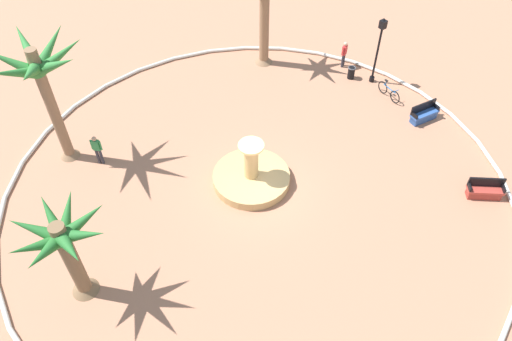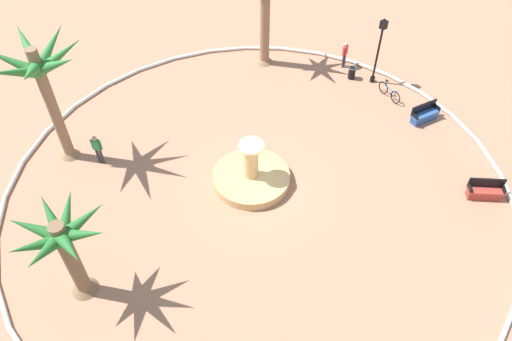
% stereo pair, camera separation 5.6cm
% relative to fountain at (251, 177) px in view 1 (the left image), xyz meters
% --- Properties ---
extents(ground_plane, '(80.00, 80.00, 0.00)m').
position_rel_fountain_xyz_m(ground_plane, '(-0.47, -0.03, -0.33)').
color(ground_plane, tan).
extents(plaza_curb, '(23.14, 23.14, 0.20)m').
position_rel_fountain_xyz_m(plaza_curb, '(-0.47, -0.03, -0.23)').
color(plaza_curb, silver).
rests_on(plaza_curb, ground).
extents(fountain, '(3.59, 3.59, 2.36)m').
position_rel_fountain_xyz_m(fountain, '(0.00, 0.00, 0.00)').
color(fountain, tan).
rests_on(fountain, ground).
extents(palm_tree_by_curb, '(3.55, 3.53, 4.33)m').
position_rel_fountain_xyz_m(palm_tree_by_curb, '(-0.62, 8.54, 2.75)').
color(palm_tree_by_curb, brown).
rests_on(palm_tree_by_curb, ground).
extents(palm_tree_mid_plaza, '(4.42, 4.27, 6.32)m').
position_rel_fountain_xyz_m(palm_tree_mid_plaza, '(6.75, 6.00, 4.35)').
color(palm_tree_mid_plaza, '#8E6B4C').
rests_on(palm_tree_mid_plaza, ground).
extents(bench_west, '(0.75, 1.66, 1.00)m').
position_rel_fountain_xyz_m(bench_west, '(-2.00, -9.83, 0.02)').
color(bench_west, '#335BA8').
rests_on(bench_west, ground).
extents(bench_north, '(1.42, 1.54, 1.00)m').
position_rel_fountain_xyz_m(bench_north, '(-7.12, -7.79, 0.02)').
color(bench_north, '#B73D33').
rests_on(bench_north, ground).
extents(lamppost, '(0.32, 0.32, 4.00)m').
position_rel_fountain_xyz_m(lamppost, '(2.00, -10.19, 2.02)').
color(lamppost, black).
rests_on(lamppost, ground).
extents(trash_bin, '(0.46, 0.46, 0.73)m').
position_rel_fountain_xyz_m(trash_bin, '(2.96, -9.45, 0.06)').
color(trash_bin, black).
rests_on(trash_bin, ground).
extents(bicycle_red_frame, '(1.71, 0.44, 0.94)m').
position_rel_fountain_xyz_m(bicycle_red_frame, '(0.42, -9.80, 0.05)').
color(bicycle_red_frame, black).
rests_on(bicycle_red_frame, ground).
extents(person_cyclist_helmet, '(0.31, 0.50, 1.63)m').
position_rel_fountain_xyz_m(person_cyclist_helmet, '(4.09, -9.91, 0.58)').
color(person_cyclist_helmet, '#33333D').
rests_on(person_cyclist_helmet, ground).
extents(person_cyclist_photo, '(0.41, 0.39, 1.70)m').
position_rel_fountain_xyz_m(person_cyclist_photo, '(5.39, 5.03, 0.62)').
color(person_cyclist_photo, '#33333D').
rests_on(person_cyclist_photo, ground).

